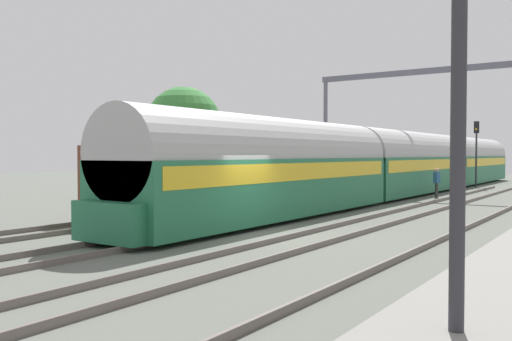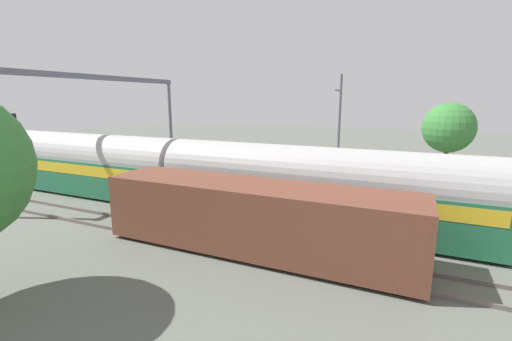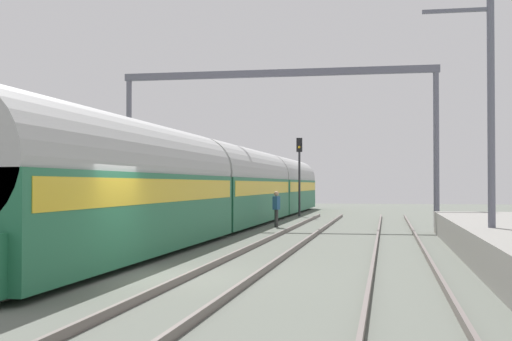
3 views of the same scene
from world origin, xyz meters
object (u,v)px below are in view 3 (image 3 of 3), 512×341
freight_car (19,203)px  railway_signal_far (299,166)px  passenger_train (239,186)px  person_crossing (276,206)px  catenary_gantry (276,109)px

freight_car → railway_signal_far: size_ratio=2.58×
passenger_train → freight_car: (-3.89, -14.87, -0.50)m
passenger_train → person_crossing: bearing=-39.3°
railway_signal_far → catenary_gantry: catenary_gantry is taller
passenger_train → person_crossing: passenger_train is taller
person_crossing → railway_signal_far: railway_signal_far is taller
freight_car → catenary_gantry: 16.46m
passenger_train → catenary_gantry: size_ratio=3.06×
railway_signal_far → catenary_gantry: (0.03, -9.75, 2.66)m
person_crossing → catenary_gantry: 5.14m
freight_car → railway_signal_far: bearing=76.7°
passenger_train → catenary_gantry: 4.37m
railway_signal_far → catenary_gantry: size_ratio=0.31×
freight_car → catenary_gantry: (5.84, 14.74, 4.41)m
passenger_train → person_crossing: 3.01m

